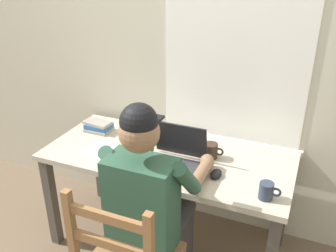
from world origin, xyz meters
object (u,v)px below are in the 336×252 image
desk (167,167)px  coffee_mug_spare (267,191)px  computer_mouse (216,174)px  seated_person (151,197)px  book_stack_main (98,126)px  coffee_mug_dark (211,151)px  laptop (175,156)px  coffee_mug_white (144,132)px

desk → coffee_mug_spare: (0.64, -0.22, 0.14)m
desk → computer_mouse: computer_mouse is taller
seated_person → book_stack_main: seated_person is taller
coffee_mug_dark → laptop: bearing=-137.3°
coffee_mug_spare → book_stack_main: size_ratio=0.55×
coffee_mug_white → book_stack_main: bearing=-176.7°
laptop → computer_mouse: (0.26, -0.03, -0.04)m
coffee_mug_dark → coffee_mug_spare: 0.48m
desk → seated_person: size_ratio=1.22×
coffee_mug_white → book_stack_main: coffee_mug_white is taller
seated_person → laptop: (0.00, 0.32, 0.07)m
laptop → computer_mouse: 0.26m
desk → book_stack_main: bearing=168.5°
seated_person → coffee_mug_white: (-0.31, 0.55, 0.07)m
seated_person → computer_mouse: size_ratio=12.54×
desk → book_stack_main: size_ratio=7.56×
book_stack_main → coffee_mug_spare: bearing=-15.6°
seated_person → computer_mouse: (0.26, 0.29, 0.03)m
computer_mouse → coffee_mug_dark: bearing=115.0°
computer_mouse → coffee_mug_spare: 0.31m
laptop → coffee_mug_spare: laptop is taller
computer_mouse → book_stack_main: bearing=165.3°
book_stack_main → coffee_mug_white: bearing=3.3°
coffee_mug_spare → book_stack_main: (-1.21, 0.34, -0.01)m
coffee_mug_spare → coffee_mug_white: bearing=157.5°
coffee_mug_white → desk: bearing=-31.4°
desk → laptop: laptop is taller
laptop → coffee_mug_spare: bearing=-13.0°
laptop → coffee_mug_dark: bearing=42.7°
coffee_mug_white → coffee_mug_spare: 0.94m
laptop → book_stack_main: bearing=162.4°
laptop → coffee_mug_dark: 0.23m
coffee_mug_spare → seated_person: bearing=-160.5°
seated_person → coffee_mug_white: size_ratio=10.22×
desk → coffee_mug_spare: bearing=-19.0°
seated_person → coffee_mug_dark: 0.52m
computer_mouse → coffee_mug_dark: size_ratio=0.81×
coffee_mug_dark → book_stack_main: size_ratio=0.61×
coffee_mug_dark → coffee_mug_white: bearing=171.5°
coffee_mug_dark → seated_person: bearing=-109.9°
computer_mouse → coffee_mug_white: size_ratio=0.81×
desk → computer_mouse: size_ratio=15.30×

